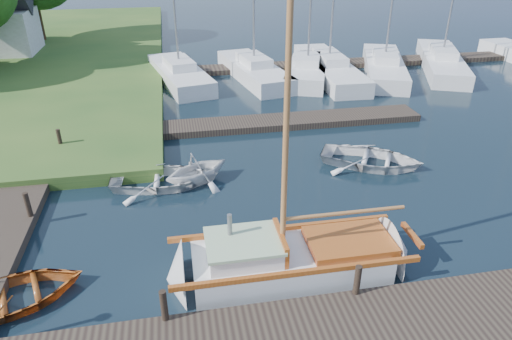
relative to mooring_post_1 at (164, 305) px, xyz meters
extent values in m
plane|color=black|center=(3.00, 5.00, -0.70)|extent=(160.00, 160.00, 0.00)
cube|color=black|center=(3.00, -1.00, -0.55)|extent=(18.00, 2.20, 0.30)
cube|color=black|center=(-5.00, 7.00, -0.55)|extent=(2.20, 18.00, 0.30)
cube|color=black|center=(5.00, 11.50, -0.55)|extent=(14.00, 1.60, 0.30)
cube|color=black|center=(13.00, 21.00, -0.55)|extent=(30.00, 1.60, 0.30)
cylinder|color=black|center=(0.00, 0.00, 0.00)|extent=(0.16, 0.16, 0.80)
cylinder|color=black|center=(4.50, 0.00, 0.00)|extent=(0.16, 0.16, 0.80)
cylinder|color=black|center=(-4.00, 5.00, 0.00)|extent=(0.16, 0.16, 0.80)
cylinder|color=black|center=(-4.00, 10.00, 0.00)|extent=(0.16, 0.16, 0.80)
cube|color=silver|center=(3.21, 1.39, -0.47)|extent=(5.01, 2.02, 0.90)
cone|color=silver|center=(6.26, 1.37, -0.47)|extent=(1.31, 1.97, 1.96)
cone|color=silver|center=(0.26, 1.40, -0.47)|extent=(1.01, 1.96, 1.96)
cube|color=maroon|center=(3.21, 2.33, 0.04)|extent=(6.20, 0.15, 0.14)
cube|color=maroon|center=(3.20, 0.45, 0.04)|extent=(6.20, 0.15, 0.14)
cube|color=maroon|center=(6.61, 1.37, 0.04)|extent=(0.13, 1.10, 0.14)
cube|color=silver|center=(2.01, 1.39, 0.20)|extent=(1.81, 1.41, 0.44)
cube|color=#AACA9D|center=(2.01, 1.39, 0.45)|extent=(1.91, 1.51, 0.08)
cube|color=maroon|center=(2.96, 1.39, 0.28)|extent=(0.13, 1.40, 0.60)
cylinder|color=slate|center=(1.71, 1.69, 0.78)|extent=(0.12, 0.12, 0.60)
cube|color=maroon|center=(4.81, 1.38, 0.08)|extent=(2.21, 1.51, 0.20)
cylinder|color=#975F31|center=(3.01, 1.39, 4.18)|extent=(0.14, 0.14, 8.40)
cylinder|color=#975F31|center=(4.61, 1.38, 0.98)|extent=(3.20, 0.12, 0.10)
imported|color=maroon|center=(-3.63, 1.48, -0.36)|extent=(3.91, 3.33, 0.69)
imported|color=silver|center=(-0.01, 6.70, -0.32)|extent=(3.77, 2.79, 0.76)
imported|color=silver|center=(1.18, 6.67, -0.06)|extent=(3.14, 3.00, 1.28)
imported|color=silver|center=(7.83, 6.81, -0.31)|extent=(4.63, 4.22, 0.79)
cube|color=silver|center=(1.06, 19.22, -0.25)|extent=(3.81, 7.97, 0.90)
cube|color=silver|center=(1.06, 19.22, 0.45)|extent=(1.95, 2.93, 0.50)
cube|color=silver|center=(5.53, 19.17, -0.25)|extent=(3.59, 8.26, 0.90)
cube|color=silver|center=(5.53, 19.17, 0.45)|extent=(1.88, 3.00, 0.50)
cube|color=silver|center=(8.73, 18.60, -0.25)|extent=(4.46, 7.31, 0.90)
cube|color=silver|center=(8.73, 18.60, 0.45)|extent=(2.15, 2.77, 0.50)
cube|color=silver|center=(10.22, 18.99, -0.25)|extent=(2.53, 9.75, 0.90)
cube|color=silver|center=(10.22, 18.99, 0.45)|extent=(1.51, 3.43, 0.50)
cube|color=silver|center=(13.74, 18.65, -0.25)|extent=(5.20, 9.22, 0.90)
cube|color=silver|center=(13.74, 18.65, 0.45)|extent=(2.41, 3.44, 0.50)
cube|color=silver|center=(17.95, 19.11, -0.25)|extent=(5.84, 9.84, 0.90)
cube|color=silver|center=(17.95, 19.11, 0.45)|extent=(2.63, 3.69, 0.50)
cylinder|color=#332114|center=(-9.00, 31.00, 1.64)|extent=(0.36, 0.36, 3.67)
camera|label=1|loc=(0.61, -7.74, 7.29)|focal=32.00mm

